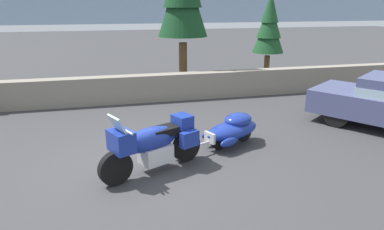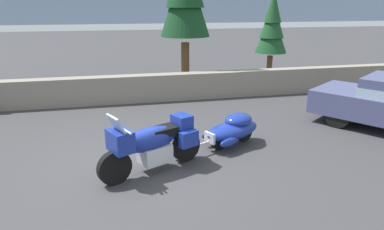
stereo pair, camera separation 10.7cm
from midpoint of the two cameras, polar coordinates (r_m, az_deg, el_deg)
The scene contains 5 objects.
ground_plane at distance 7.29m, azimuth -9.59°, elevation -8.49°, with size 80.00×80.00×0.00m, color #38383A.
stone_guard_wall at distance 11.88m, azimuth -15.22°, elevation 3.94°, with size 24.00×0.59×0.94m.
touring_motorcycle at distance 6.80m, azimuth -7.00°, elevation -4.64°, with size 2.15×1.31×1.33m.
car_shaped_trailer at distance 8.16m, azimuth 6.41°, elevation -2.28°, with size 2.15×1.26×0.76m.
pine_tree_secondary at distance 15.31m, azimuth 12.54°, elevation 14.34°, with size 1.34×1.34×3.77m.
Camera 1 is at (-0.39, -6.53, 3.22)m, focal length 32.06 mm.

